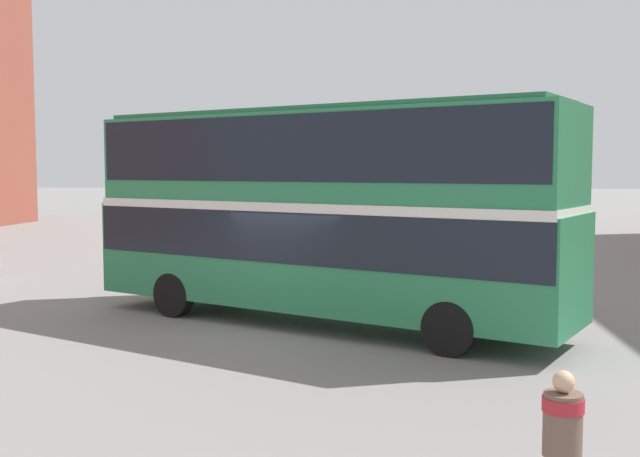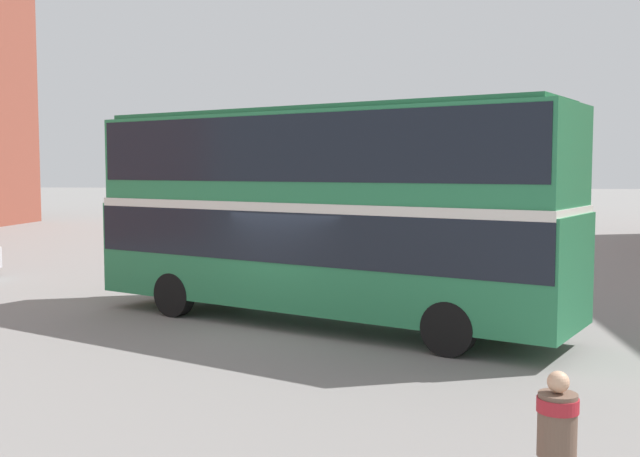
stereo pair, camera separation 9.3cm
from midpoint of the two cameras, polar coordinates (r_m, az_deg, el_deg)
ground_plane at (r=16.28m, az=-2.37°, el=-7.60°), size 240.00×240.00×0.00m
double_decker_bus at (r=16.36m, az=0.16°, el=2.02°), size 11.00×7.26×4.72m
pedestrian_foreground at (r=7.54m, az=17.95°, el=-14.74°), size 0.42×0.42×1.56m
parked_car_kerb_near at (r=27.61m, az=10.80°, el=-1.06°), size 4.50×2.61×1.51m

